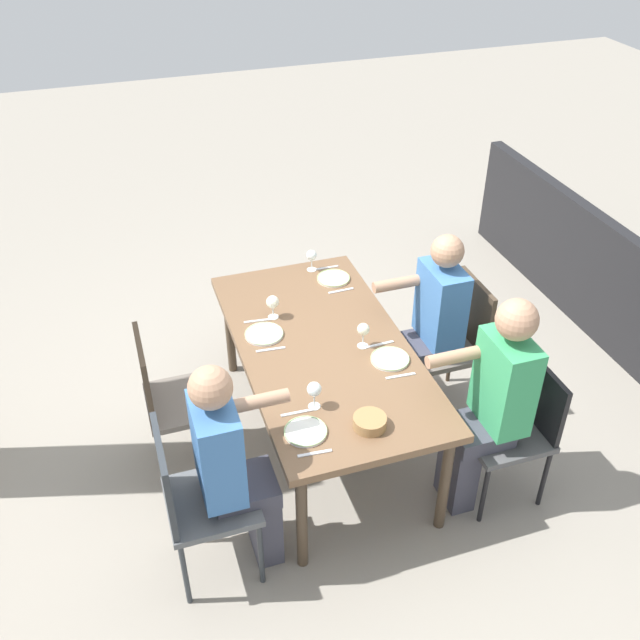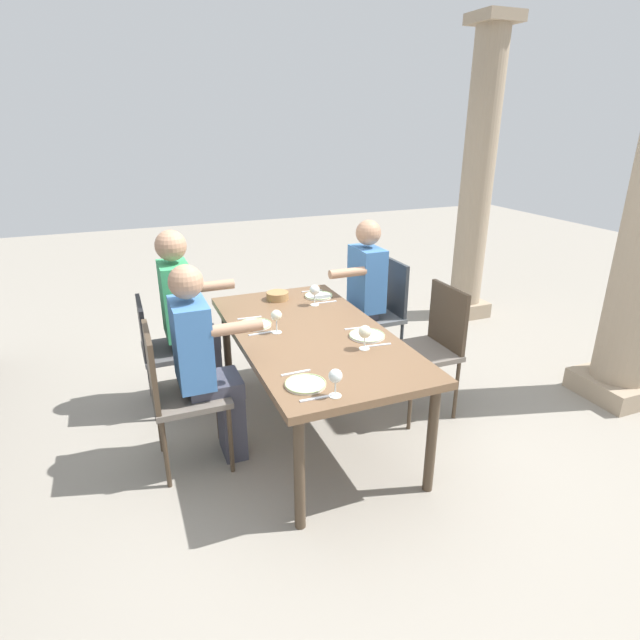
{
  "view_description": "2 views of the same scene",
  "coord_description": "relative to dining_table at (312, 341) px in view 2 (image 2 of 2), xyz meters",
  "views": [
    {
      "loc": [
        -3.11,
        1.04,
        3.24
      ],
      "look_at": [
        0.08,
        -0.0,
        0.86
      ],
      "focal_mm": 40.02,
      "sensor_mm": 36.0,
      "label": 1
    },
    {
      "loc": [
        2.89,
        -1.11,
        2.03
      ],
      "look_at": [
        -0.06,
        0.08,
        0.79
      ],
      "focal_mm": 28.74,
      "sensor_mm": 36.0,
      "label": 2
    }
  ],
  "objects": [
    {
      "name": "diner_guest_third",
      "position": [
        0.07,
        -0.71,
        0.01
      ],
      "size": [
        0.35,
        0.49,
        1.29
      ],
      "color": "#3F3F4C",
      "rests_on": "ground"
    },
    {
      "name": "spoon_2",
      "position": [
        0.36,
        0.3,
        0.07
      ],
      "size": [
        0.03,
        0.17,
        0.01
      ],
      "primitive_type": "cube",
      "rotation": [
        0.0,
        0.0,
        -0.11
      ],
      "color": "silver",
      "rests_on": "dining_table"
    },
    {
      "name": "ground_plane",
      "position": [
        0.0,
        0.0,
        -0.67
      ],
      "size": [
        16.0,
        16.0,
        0.0
      ],
      "primitive_type": "plane",
      "color": "gray"
    },
    {
      "name": "fork_3",
      "position": [
        0.52,
        -0.29,
        0.07
      ],
      "size": [
        0.02,
        0.17,
        0.01
      ],
      "primitive_type": "cube",
      "rotation": [
        0.0,
        0.0,
        0.02
      ],
      "color": "silver",
      "rests_on": "dining_table"
    },
    {
      "name": "spoon_0",
      "position": [
        -0.5,
        0.31,
        0.07
      ],
      "size": [
        0.02,
        0.17,
        0.01
      ],
      "primitive_type": "cube",
      "rotation": [
        0.0,
        0.0,
        -0.04
      ],
      "color": "silver",
      "rests_on": "dining_table"
    },
    {
      "name": "stone_column_near",
      "position": [
        -1.5,
        2.4,
        0.78
      ],
      "size": [
        0.42,
        0.42,
        2.96
      ],
      "color": "tan",
      "rests_on": "ground"
    },
    {
      "name": "wine_glass_3",
      "position": [
        0.83,
        -0.19,
        0.17
      ],
      "size": [
        0.07,
        0.07,
        0.15
      ],
      "color": "white",
      "rests_on": "dining_table"
    },
    {
      "name": "plate_3",
      "position": [
        0.67,
        -0.29,
        0.07
      ],
      "size": [
        0.22,
        0.22,
        0.02
      ],
      "color": "silver",
      "rests_on": "dining_table"
    },
    {
      "name": "diner_man_white",
      "position": [
        -0.7,
        0.7,
        0.02
      ],
      "size": [
        0.35,
        0.49,
        1.3
      ],
      "color": "#3F3F4C",
      "rests_on": "ground"
    },
    {
      "name": "spoon_3",
      "position": [
        0.82,
        -0.29,
        0.07
      ],
      "size": [
        0.02,
        0.17,
        0.01
      ],
      "primitive_type": "cube",
      "rotation": [
        0.0,
        0.0,
        -0.03
      ],
      "color": "silver",
      "rests_on": "dining_table"
    },
    {
      "name": "plate_0",
      "position": [
        -0.65,
        0.31,
        0.07
      ],
      "size": [
        0.22,
        0.22,
        0.02
      ],
      "color": "white",
      "rests_on": "dining_table"
    },
    {
      "name": "plate_2",
      "position": [
        0.21,
        0.3,
        0.07
      ],
      "size": [
        0.23,
        0.23,
        0.02
      ],
      "color": "white",
      "rests_on": "dining_table"
    },
    {
      "name": "bread_basket",
      "position": [
        -0.71,
        -0.01,
        0.09
      ],
      "size": [
        0.17,
        0.17,
        0.06
      ],
      "primitive_type": "cylinder",
      "color": "#9E7547",
      "rests_on": "dining_table"
    },
    {
      "name": "plate_1",
      "position": [
        -0.24,
        -0.31,
        0.07
      ],
      "size": [
        0.22,
        0.22,
        0.02
      ],
      "color": "white",
      "rests_on": "dining_table"
    },
    {
      "name": "diner_woman_green",
      "position": [
        -0.7,
        -0.7,
        0.05
      ],
      "size": [
        0.35,
        0.5,
        1.33
      ],
      "color": "#3F3F4C",
      "rests_on": "ground"
    },
    {
      "name": "fork_2",
      "position": [
        0.06,
        0.3,
        0.07
      ],
      "size": [
        0.03,
        0.17,
        0.01
      ],
      "primitive_type": "cube",
      "rotation": [
        0.0,
        0.0,
        -0.09
      ],
      "color": "silver",
      "rests_on": "dining_table"
    },
    {
      "name": "dining_table",
      "position": [
        0.0,
        0.0,
        0.0
      ],
      "size": [
        1.87,
        0.96,
        0.74
      ],
      "color": "brown",
      "rests_on": "ground"
    },
    {
      "name": "chair_west_south",
      "position": [
        -0.71,
        -0.89,
        -0.18
      ],
      "size": [
        0.44,
        0.44,
        0.85
      ],
      "color": "#4F4F50",
      "rests_on": "ground"
    },
    {
      "name": "chair_mid_north",
      "position": [
        0.07,
        0.9,
        -0.13
      ],
      "size": [
        0.44,
        0.44,
        0.94
      ],
      "color": "#6A6158",
      "rests_on": "ground"
    },
    {
      "name": "fork_1",
      "position": [
        -0.39,
        -0.31,
        0.07
      ],
      "size": [
        0.03,
        0.17,
        0.01
      ],
      "primitive_type": "cube",
      "rotation": [
        0.0,
        0.0,
        -0.06
      ],
      "color": "silver",
      "rests_on": "dining_table"
    },
    {
      "name": "wine_glass_0",
      "position": [
        -0.48,
        0.21,
        0.18
      ],
      "size": [
        0.08,
        0.08,
        0.16
      ],
      "color": "white",
      "rests_on": "dining_table"
    },
    {
      "name": "wine_glass_2",
      "position": [
        0.37,
        0.2,
        0.17
      ],
      "size": [
        0.08,
        0.08,
        0.15
      ],
      "color": "white",
      "rests_on": "dining_table"
    },
    {
      "name": "spoon_1",
      "position": [
        -0.09,
        -0.31,
        0.07
      ],
      "size": [
        0.02,
        0.17,
        0.01
      ],
      "primitive_type": "cube",
      "rotation": [
        0.0,
        0.0,
        0.03
      ],
      "color": "silver",
      "rests_on": "dining_table"
    },
    {
      "name": "fork_0",
      "position": [
        -0.8,
        0.31,
        0.07
      ],
      "size": [
        0.03,
        0.17,
        0.01
      ],
      "primitive_type": "cube",
      "rotation": [
        0.0,
        0.0,
        -0.08
      ],
      "color": "silver",
      "rests_on": "dining_table"
    },
    {
      "name": "chair_west_north",
      "position": [
        -0.71,
        0.9,
        -0.13
      ],
      "size": [
        0.44,
        0.44,
        0.95
      ],
      "color": "#5B5E61",
      "rests_on": "ground"
    },
    {
      "name": "chair_mid_south",
      "position": [
        0.07,
        -0.9,
        -0.13
      ],
      "size": [
        0.44,
        0.44,
        0.92
      ],
      "color": "#6A6158",
      "rests_on": "ground"
    },
    {
      "name": "wine_glass_1",
      "position": [
        -0.07,
        -0.21,
        0.18
      ],
      "size": [
        0.07,
        0.07,
        0.16
      ],
      "color": "white",
      "rests_on": "dining_table"
    }
  ]
}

